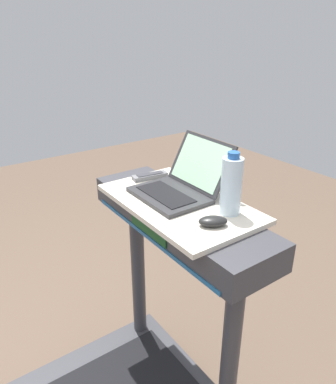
# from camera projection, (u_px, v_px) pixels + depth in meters

# --- Properties ---
(desk_board) EXTENTS (0.65, 0.38, 0.02)m
(desk_board) POSITION_uv_depth(u_px,v_px,m) (178.00, 203.00, 1.44)
(desk_board) COLOR beige
(desk_board) RESTS_ON treadmill_base
(laptop) EXTENTS (0.31, 0.32, 0.21)m
(laptop) POSITION_uv_depth(u_px,v_px,m) (179.00, 184.00, 1.47)
(laptop) COLOR #2D2D30
(laptop) RESTS_ON desk_board
(computer_mouse) EXTENTS (0.10, 0.12, 0.03)m
(computer_mouse) POSITION_uv_depth(u_px,v_px,m) (213.00, 221.00, 1.25)
(computer_mouse) COLOR black
(computer_mouse) RESTS_ON desk_board
(water_bottle) EXTENTS (0.08, 0.08, 0.23)m
(water_bottle) POSITION_uv_depth(u_px,v_px,m) (231.00, 185.00, 1.30)
(water_bottle) COLOR silver
(water_bottle) RESTS_ON desk_board
(tv_remote) EXTENTS (0.07, 0.17, 0.02)m
(tv_remote) POSITION_uv_depth(u_px,v_px,m) (150.00, 176.00, 1.65)
(tv_remote) COLOR slate
(tv_remote) RESTS_ON desk_board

